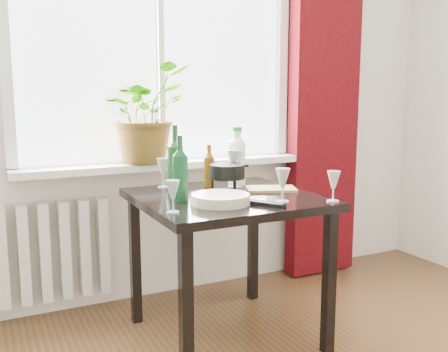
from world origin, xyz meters
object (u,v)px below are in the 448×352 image
cleaning_bottle (237,155)px  wineglass_far_right (333,186)px  plate_stack (220,199)px  cutting_board (271,189)px  wineglass_front_left (173,196)px  tv_remote (267,204)px  wine_bottle_right (175,158)px  fondue_pot (227,178)px  wineglass_back_center (235,168)px  bottle_amber (209,166)px  wine_bottle_left (180,168)px  radiator (34,253)px  wineglass_front_right (283,185)px  table (226,213)px  wineglass_back_left (163,173)px  potted_plant (144,114)px

cleaning_bottle → wineglass_far_right: bearing=-72.4°
plate_stack → cutting_board: 0.42m
wineglass_front_left → tv_remote: size_ratio=0.83×
wine_bottle_right → tv_remote: (0.25, -0.47, -0.17)m
wine_bottle_right → fondue_pot: 0.28m
wineglass_back_center → bottle_amber: bearing=153.1°
wine_bottle_left → fondue_pot: 0.33m
radiator → wineglass_front_left: size_ratio=5.63×
wineglass_front_left → plate_stack: 0.27m
wine_bottle_right → wineglass_front_right: bearing=-50.7°
wine_bottle_left → tv_remote: (0.31, -0.27, -0.15)m
table → wineglass_front_left: 0.47m
wine_bottle_right → wineglass_front_right: size_ratio=2.18×
tv_remote → wineglass_back_center: bearing=47.0°
cleaning_bottle → wineglass_back_left: (-0.39, 0.09, -0.08)m
plate_stack → fondue_pot: size_ratio=1.33×
table → wineglass_far_right: wineglass_far_right is taller
wine_bottle_left → wineglass_front_right: 0.48m
wineglass_far_right → wineglass_front_left: wineglass_far_right is taller
bottle_amber → cleaning_bottle: bearing=1.6°
wine_bottle_left → cutting_board: bearing=4.1°
wine_bottle_left → wineglass_front_left: (-0.12, -0.22, -0.09)m
wineglass_back_left → wineglass_front_left: size_ratio=1.14×
wineglass_back_center → cutting_board: (0.13, -0.16, -0.10)m
table → plate_stack: 0.23m
wineglass_back_center → wineglass_far_right: bearing=-66.1°
table → cleaning_bottle: cleaning_bottle is taller
wine_bottle_left → bottle_amber: (0.27, 0.26, -0.04)m
radiator → wineglass_front_right: (1.01, -0.89, 0.44)m
wineglass_far_right → potted_plant: bearing=122.0°
wineglass_far_right → plate_stack: size_ratio=0.53×
wineglass_front_right → wineglass_back_center: bearing=92.4°
wineglass_back_center → wineglass_back_left: 0.39m
radiator → wineglass_far_right: 1.63m
wineglass_far_right → fondue_pot: (-0.33, 0.44, -0.00)m
cleaning_bottle → wineglass_front_right: cleaning_bottle is taller
wine_bottle_left → bottle_amber: wine_bottle_left is taller
wineglass_back_left → fondue_pot: bearing=-43.9°
wineglass_front_right → wineglass_back_center: 0.44m
bottle_amber → wineglass_front_right: 0.52m
radiator → bottle_amber: bottle_amber is taller
potted_plant → wineglass_front_left: size_ratio=3.96×
radiator → plate_stack: size_ratio=2.90×
radiator → wine_bottle_right: size_ratio=2.29×
table → bottle_amber: bottle_amber is taller
plate_stack → bottle_amber: bearing=72.1°
wine_bottle_left → plate_stack: bearing=-46.3°
bottle_amber → wineglass_far_right: bearing=-58.9°
wineglass_far_right → tv_remote: bearing=169.2°
radiator → fondue_pot: bearing=-31.1°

